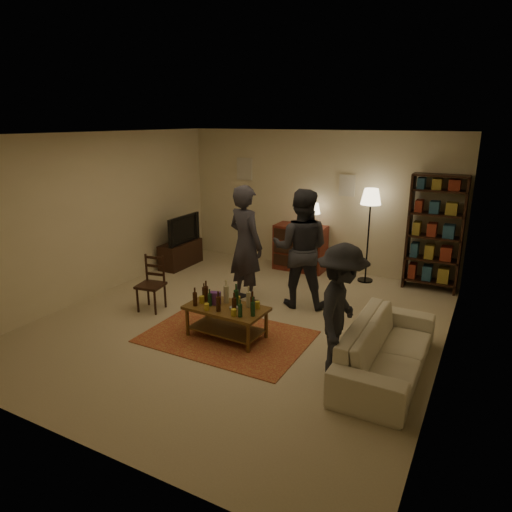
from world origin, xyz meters
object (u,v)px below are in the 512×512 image
Objects in this scene: dresser at (300,247)px; person_left at (246,245)px; coffee_table at (226,310)px; dining_chair at (152,281)px; person_right at (301,249)px; sofa at (387,349)px; tv_stand at (180,248)px; person_by_sofa at (341,311)px; floor_lamp at (371,203)px; bookshelf at (435,232)px.

dresser is 0.71× the size of person_left.
dining_chair reaches higher than coffee_table.
person_right reaches higher than dining_chair.
sofa is (3.68, -0.20, -0.15)m from dining_chair.
tv_stand is 0.78× the size of dresser.
dresser is at bearing 22.18° from person_by_sofa.
tv_stand is 0.55× the size of person_left.
sofa is 2.87m from person_left.
floor_lamp is 1.09× the size of person_by_sofa.
tv_stand is 0.56× the size of person_right.
floor_lamp is (3.59, 0.85, 1.08)m from tv_stand.
person_right is at bearing -67.71° from dresser.
person_left reaches higher than sofa.
person_by_sofa is at bearing -17.69° from dining_chair.
dining_chair is 0.46× the size of person_left.
sofa is at bearing -90.82° from bookshelf.
person_by_sofa is at bearing -98.98° from bookshelf.
bookshelf is 2.47m from person_right.
person_by_sofa reaches higher than coffee_table.
dresser is at bearing 94.49° from coffee_table.
person_right is (-1.75, -1.75, -0.09)m from bookshelf.
person_left is at bearing -128.22° from floor_lamp.
person_left is at bearing -26.32° from tv_stand.
bookshelf is 1.17× the size of floor_lamp.
person_right is at bearing 28.20° from person_by_sofa.
person_left reaches higher than coffee_table.
coffee_table is 2.14m from sofa.
person_left is at bearing 4.05° from person_right.
coffee_table is 3.50m from floor_lamp.
bookshelf reaches higher than person_by_sofa.
dining_chair is 3.19m from dresser.
dining_chair is 3.24m from person_by_sofa.
tv_stand is 4.84m from person_by_sofa.
bookshelf reaches higher than sofa.
floor_lamp is at bearing 71.05° from coffee_table.
dining_chair is 4.81m from bookshelf.
tv_stand is at bearing -5.23° from person_left.
tv_stand reaches higher than sofa.
person_by_sofa is (-0.50, -0.27, 0.48)m from sofa.
dresser is 3.93m from sofa.
person_left reaches higher than person_by_sofa.
sofa is (1.06, -3.05, -1.16)m from floor_lamp.
tv_stand is at bearing 137.37° from coffee_table.
bookshelf reaches higher than tv_stand.
person_by_sofa reaches higher than dining_chair.
coffee_table is at bearing -20.51° from dining_chair.
coffee_table is 3.23m from dresser.
dresser is (2.25, 0.91, 0.09)m from tv_stand.
sofa is (2.14, 0.11, -0.10)m from coffee_table.
person_right reaches higher than dresser.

